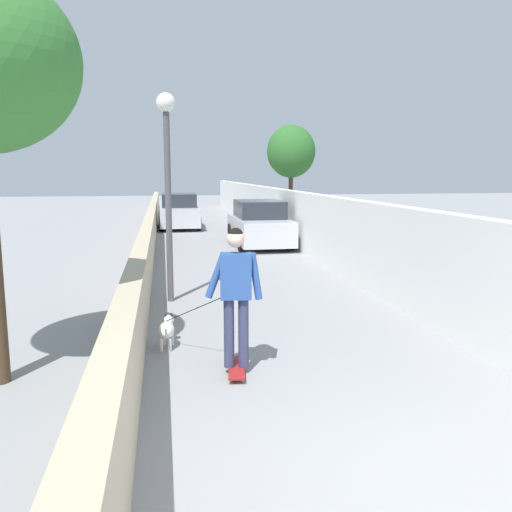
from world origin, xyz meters
TOP-DOWN VIEW (x-y plane):
  - ground_plane at (14.00, 0.00)m, footprint 80.00×80.00m
  - wall_left at (12.00, 2.41)m, footprint 48.00×0.30m
  - fence_right at (12.00, -2.41)m, footprint 48.00×0.30m
  - tree_right_near at (19.00, -3.52)m, footprint 2.08×2.08m
  - lamp_post at (6.75, 1.86)m, footprint 0.36×0.36m
  - skateboard at (2.79, 1.11)m, footprint 0.82×0.30m
  - person_skateboarder at (2.79, 1.11)m, footprint 0.27×0.72m
  - dog at (3.94, 1.96)m, footprint 1.47×1.00m
  - car_near at (14.26, -1.26)m, footprint 4.16×1.80m
  - car_far at (20.63, 1.26)m, footprint 4.12×1.80m

SIDE VIEW (x-z plane):
  - ground_plane at x=14.00m, z-range 0.00..0.00m
  - skateboard at x=2.79m, z-range 0.03..0.11m
  - dog at x=3.94m, z-range -0.25..0.80m
  - wall_left at x=12.00m, z-range 0.00..1.07m
  - car_far at x=20.63m, z-range -0.06..1.48m
  - car_near at x=14.26m, z-range -0.05..1.49m
  - fence_right at x=12.00m, z-range 0.00..1.87m
  - person_skateboarder at x=2.79m, z-range 0.24..1.99m
  - lamp_post at x=6.75m, z-range 0.76..4.72m
  - tree_right_near at x=19.00m, z-range 1.11..5.60m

